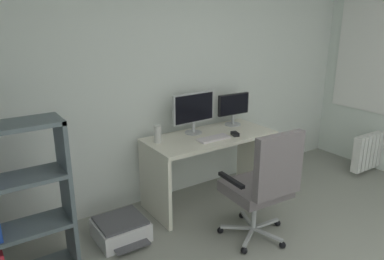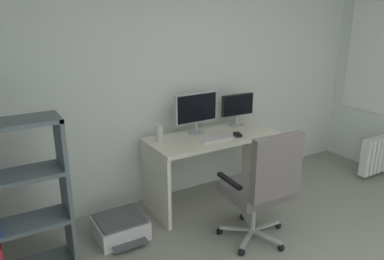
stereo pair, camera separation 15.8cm
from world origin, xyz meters
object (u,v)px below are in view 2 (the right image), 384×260
object	(u,v)px
computer_mouse	(238,135)
radiator	(384,153)
monitor_main	(196,110)
monitor_secondary	(237,107)
printer	(120,227)
desktop_speaker	(159,134)
desk	(212,154)
office_chair	(263,184)
keyboard	(216,139)

from	to	relation	value
computer_mouse	radiator	distance (m)	2.10
monitor_main	monitor_secondary	size ratio (longest dim) A/B	1.27
computer_mouse	printer	xyz separation A→B (m)	(-1.30, 0.01, -0.67)
monitor_main	printer	bearing A→B (deg)	-163.38
desktop_speaker	computer_mouse	bearing A→B (deg)	-18.49
monitor_main	radiator	size ratio (longest dim) A/B	0.63
desk	office_chair	size ratio (longest dim) A/B	1.29
monitor_main	keyboard	distance (m)	0.38
desk	keyboard	xyz separation A→B (m)	(-0.05, -0.13, 0.21)
office_chair	printer	xyz separation A→B (m)	(-1.02, 0.73, -0.48)
radiator	monitor_main	bearing A→B (deg)	163.58
computer_mouse	radiator	size ratio (longest dim) A/B	0.13
monitor_secondary	printer	distance (m)	1.78
printer	radiator	distance (m)	3.34
desk	printer	world-z (taller)	desk
desk	computer_mouse	world-z (taller)	computer_mouse
computer_mouse	desktop_speaker	world-z (taller)	desktop_speaker
monitor_main	desktop_speaker	distance (m)	0.49
desk	monitor_secondary	world-z (taller)	monitor_secondary
monitor_main	keyboard	xyz separation A→B (m)	(0.06, -0.28, -0.25)
monitor_main	desktop_speaker	size ratio (longest dim) A/B	2.94
desktop_speaker	printer	world-z (taller)	desktop_speaker
monitor_secondary	desktop_speaker	distance (m)	1.00
desktop_speaker	office_chair	size ratio (longest dim) A/B	0.16
desk	monitor_secondary	xyz separation A→B (m)	(0.43, 0.15, 0.42)
monitor_main	printer	xyz separation A→B (m)	(-0.99, -0.29, -0.91)
printer	radiator	world-z (taller)	radiator
monitor_main	office_chair	xyz separation A→B (m)	(0.03, -1.02, -0.43)
printer	radiator	xyz separation A→B (m)	(3.31, -0.39, 0.19)
computer_mouse	printer	distance (m)	1.46
desktop_speaker	printer	distance (m)	0.94
desktop_speaker	office_chair	distance (m)	1.12
keyboard	radiator	distance (m)	2.35
desk	computer_mouse	xyz separation A→B (m)	(0.21, -0.15, 0.22)
monitor_secondary	monitor_main	bearing A→B (deg)	-179.99
office_chair	radiator	size ratio (longest dim) A/B	1.33
monitor_secondary	keyboard	world-z (taller)	monitor_secondary
monitor_secondary	computer_mouse	distance (m)	0.43
printer	radiator	bearing A→B (deg)	-6.73
desktop_speaker	printer	xyz separation A→B (m)	(-0.53, -0.25, -0.73)
monitor_main	desk	bearing A→B (deg)	-54.91
computer_mouse	keyboard	bearing A→B (deg)	-168.73
desk	monitor_main	world-z (taller)	monitor_main
radiator	printer	bearing A→B (deg)	173.27
desk	radiator	xyz separation A→B (m)	(2.22, -0.54, -0.25)
monitor_secondary	keyboard	xyz separation A→B (m)	(-0.48, -0.28, -0.20)
monitor_secondary	radiator	xyz separation A→B (m)	(1.79, -0.69, -0.67)
printer	monitor_secondary	bearing A→B (deg)	10.96
printer	office_chair	bearing A→B (deg)	-35.45
desk	desktop_speaker	world-z (taller)	desktop_speaker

